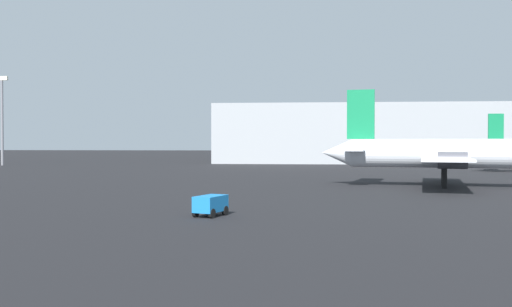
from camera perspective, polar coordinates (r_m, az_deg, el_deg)
name	(u,v)px	position (r m, az deg, el deg)	size (l,w,h in m)	color
airplane_on_taxiway	(452,153)	(63.27, 18.63, 0.00)	(27.75, 22.70, 10.30)	silver
baggage_cart	(211,204)	(36.95, -4.48, -4.98)	(2.06, 2.70, 1.30)	#1972BF
light_mast_left	(2,115)	(125.64, -23.63, 3.51)	(2.40, 0.50, 17.65)	slate
terminal_building	(378,134)	(134.05, 11.83, 1.88)	(71.97, 23.63, 12.88)	#999EA3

